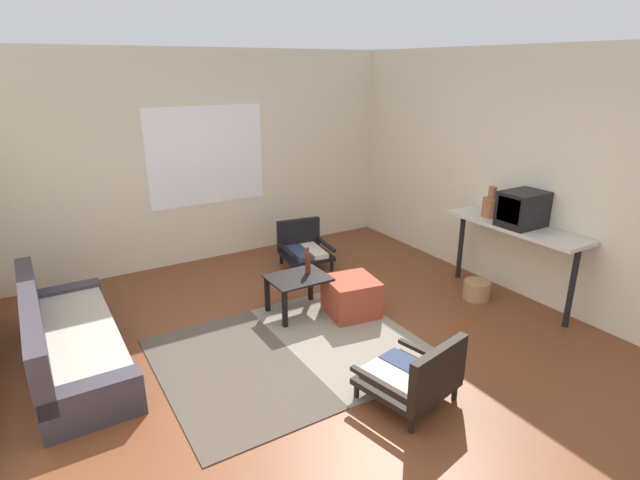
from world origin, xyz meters
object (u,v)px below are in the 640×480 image
object	(u,v)px
coffee_table	(298,284)
clay_vase	(491,206)
couch	(67,342)
console_shelf	(515,233)
glass_bottle	(308,262)
armchair_by_window	(304,247)
wicker_basket	(477,290)
armchair_striped_foreground	(416,377)
ottoman_orange	(351,297)
crt_television	(522,209)

from	to	relation	value
coffee_table	clay_vase	xyz separation A→B (m)	(2.16, -0.57, 0.67)
couch	console_shelf	bearing A→B (deg)	-14.52
glass_bottle	armchair_by_window	bearing A→B (deg)	62.71
coffee_table	glass_bottle	size ratio (longest dim) A/B	2.14
coffee_table	glass_bottle	xyz separation A→B (m)	(0.14, 0.05, 0.21)
wicker_basket	armchair_striped_foreground	bearing A→B (deg)	-150.33
coffee_table	ottoman_orange	bearing A→B (deg)	-33.06
coffee_table	console_shelf	world-z (taller)	console_shelf
glass_bottle	couch	bearing A→B (deg)	176.04
armchair_striped_foreground	glass_bottle	xyz separation A→B (m)	(0.10, 1.83, 0.29)
armchair_striped_foreground	clay_vase	xyz separation A→B (m)	(2.12, 1.22, 0.76)
console_shelf	crt_television	size ratio (longest dim) A/B	3.43
ottoman_orange	clay_vase	world-z (taller)	clay_vase
coffee_table	armchair_by_window	bearing A→B (deg)	58.14
couch	console_shelf	xyz separation A→B (m)	(4.34, -1.12, 0.57)
ottoman_orange	clay_vase	distance (m)	1.90
coffee_table	wicker_basket	size ratio (longest dim) A/B	2.10
armchair_striped_foreground	console_shelf	bearing A→B (deg)	22.20
console_shelf	glass_bottle	bearing A→B (deg)	154.47
ottoman_orange	glass_bottle	xyz separation A→B (m)	(-0.32, 0.35, 0.34)
coffee_table	console_shelf	size ratio (longest dim) A/B	0.39
crt_television	couch	bearing A→B (deg)	164.76
couch	glass_bottle	distance (m)	2.35
ottoman_orange	glass_bottle	world-z (taller)	glass_bottle
ottoman_orange	clay_vase	bearing A→B (deg)	-8.79
couch	coffee_table	distance (m)	2.19
couch	armchair_striped_foreground	world-z (taller)	couch
couch	ottoman_orange	world-z (taller)	couch
clay_vase	crt_television	bearing A→B (deg)	-90.44
clay_vase	couch	bearing A→B (deg)	169.91
ottoman_orange	armchair_striped_foreground	bearing A→B (deg)	-106.07
armchair_by_window	armchair_striped_foreground	size ratio (longest dim) A/B	0.89
coffee_table	console_shelf	bearing A→B (deg)	-22.99
armchair_by_window	console_shelf	bearing A→B (deg)	-54.98
armchair_by_window	ottoman_orange	bearing A→B (deg)	-99.67
armchair_by_window	armchair_striped_foreground	world-z (taller)	armchair_striped_foreground
couch	coffee_table	size ratio (longest dim) A/B	3.42
crt_television	clay_vase	bearing A→B (deg)	89.56
couch	console_shelf	distance (m)	4.52
coffee_table	glass_bottle	world-z (taller)	glass_bottle
wicker_basket	couch	bearing A→B (deg)	166.91
ottoman_orange	wicker_basket	bearing A→B (deg)	-17.06
armchair_by_window	clay_vase	bearing A→B (deg)	-49.83
armchair_by_window	clay_vase	xyz separation A→B (m)	(1.45, -1.72, 0.75)
armchair_by_window	glass_bottle	bearing A→B (deg)	-117.29
couch	wicker_basket	size ratio (longest dim) A/B	7.19
armchair_striped_foreground	wicker_basket	size ratio (longest dim) A/B	2.58
armchair_striped_foreground	console_shelf	size ratio (longest dim) A/B	0.47
armchair_by_window	clay_vase	distance (m)	2.37
coffee_table	ottoman_orange	world-z (taller)	coffee_table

